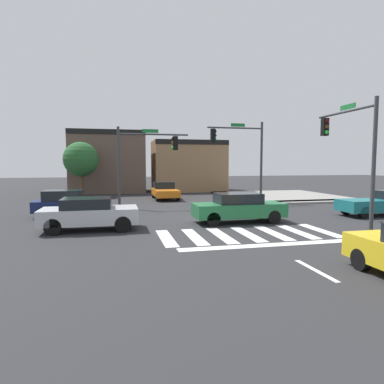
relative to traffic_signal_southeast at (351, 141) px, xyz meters
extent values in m
plane|color=#2B2B2D|center=(-5.78, 3.35, -4.10)|extent=(120.00, 120.00, 0.00)
cube|color=silver|center=(-9.27, -1.15, -4.10)|extent=(0.52, 3.17, 0.01)
cube|color=silver|center=(-8.11, -1.15, -4.10)|extent=(0.52, 3.17, 0.01)
cube|color=silver|center=(-6.94, -1.15, -4.10)|extent=(0.52, 3.17, 0.01)
cube|color=silver|center=(-5.78, -1.15, -4.10)|extent=(0.52, 3.17, 0.01)
cube|color=silver|center=(-4.62, -1.15, -4.10)|extent=(0.52, 3.17, 0.01)
cube|color=silver|center=(-3.45, -1.15, -4.10)|extent=(0.52, 3.17, 0.01)
cube|color=silver|center=(-2.29, -1.15, -4.10)|extent=(0.52, 3.17, 0.01)
cube|color=white|center=(-5.78, -3.15, -4.10)|extent=(6.80, 0.50, 0.01)
cube|color=white|center=(-5.78, -6.15, -4.10)|extent=(0.16, 2.00, 0.01)
cylinder|color=yellow|center=(-3.61, -5.65, -4.10)|extent=(0.99, 0.99, 0.01)
cylinder|color=white|center=(-3.84, -5.65, -4.09)|extent=(0.16, 0.16, 0.00)
cylinder|color=white|center=(-3.39, -5.65, -4.09)|extent=(0.16, 0.16, 0.00)
cube|color=white|center=(-3.61, -5.65, -4.09)|extent=(0.45, 0.04, 0.00)
cube|color=gray|center=(3.22, 8.55, -4.02)|extent=(10.00, 1.60, 0.15)
cube|color=gray|center=(-0.98, 13.35, -4.02)|extent=(1.60, 10.00, 0.15)
cube|color=gray|center=(3.22, 13.35, -4.02)|extent=(10.00, 10.00, 0.15)
cube|color=brown|center=(-12.03, 22.17, -0.93)|extent=(7.50, 5.64, 6.34)
cube|color=black|center=(-12.03, 19.55, 1.99)|extent=(7.50, 0.50, 0.50)
cube|color=#93704C|center=(-3.42, 21.89, -1.36)|extent=(7.70, 5.08, 5.48)
cube|color=black|center=(-3.42, 19.55, 1.13)|extent=(7.70, 0.50, 0.50)
cylinder|color=#383A3D|center=(0.00, -1.57, -1.13)|extent=(0.18, 0.18, 5.95)
cylinder|color=#383A3D|center=(0.00, 0.52, 1.47)|extent=(0.12, 4.18, 0.12)
cube|color=black|center=(0.00, 2.12, 0.89)|extent=(0.32, 0.32, 0.95)
sphere|color=#470A0A|center=(0.00, 1.95, 1.19)|extent=(0.22, 0.22, 0.22)
sphere|color=#4C330C|center=(0.00, 1.95, 0.89)|extent=(0.22, 0.22, 0.22)
sphere|color=#1ED833|center=(0.00, 1.95, 0.60)|extent=(0.22, 0.22, 0.22)
cube|color=#197233|center=(0.00, 0.31, 1.69)|extent=(0.03, 1.10, 0.24)
cylinder|color=#383A3D|center=(-0.39, 9.41, -1.03)|extent=(0.18, 0.18, 6.13)
cylinder|color=#383A3D|center=(-2.53, 9.41, 1.54)|extent=(4.27, 0.12, 0.12)
cube|color=black|center=(-4.23, 9.41, 0.96)|extent=(0.32, 0.32, 0.95)
sphere|color=#470A0A|center=(-4.06, 9.41, 1.26)|extent=(0.22, 0.22, 0.22)
sphere|color=#4C330C|center=(-4.06, 9.41, 0.96)|extent=(0.22, 0.22, 0.22)
sphere|color=#1ED833|center=(-4.06, 9.41, 0.67)|extent=(0.22, 0.22, 0.22)
cube|color=#197233|center=(-2.31, 9.41, 1.76)|extent=(1.10, 0.03, 0.24)
cylinder|color=#383A3D|center=(-11.02, 8.63, -1.38)|extent=(0.18, 0.18, 5.45)
cylinder|color=#383A3D|center=(-8.65, 8.63, 0.88)|extent=(4.73, 0.12, 0.12)
cube|color=black|center=(-7.17, 8.63, 0.31)|extent=(0.32, 0.32, 0.95)
sphere|color=#470A0A|center=(-7.34, 8.63, 0.60)|extent=(0.22, 0.22, 0.22)
sphere|color=#4C330C|center=(-7.34, 8.63, 0.31)|extent=(0.22, 0.22, 0.22)
sphere|color=#1ED833|center=(-7.34, 8.63, 0.01)|extent=(0.22, 0.22, 0.22)
cube|color=#197233|center=(-8.89, 8.63, 1.10)|extent=(1.10, 0.03, 0.24)
cylinder|color=black|center=(-4.53, -6.41, -3.79)|extent=(0.22, 0.62, 0.62)
cube|color=#1E6638|center=(-5.14, 1.61, -3.45)|extent=(4.62, 1.72, 0.68)
cube|color=black|center=(-5.19, 1.61, -2.86)|extent=(2.23, 1.52, 0.51)
cylinder|color=black|center=(-6.70, 0.86, -3.76)|extent=(0.68, 0.22, 0.68)
cylinder|color=black|center=(-6.70, 2.36, -3.76)|extent=(0.68, 0.22, 0.68)
cylinder|color=black|center=(-3.57, 0.86, -3.76)|extent=(0.68, 0.22, 0.68)
cylinder|color=black|center=(-3.57, 2.36, -3.76)|extent=(0.68, 0.22, 0.68)
cube|color=#196B70|center=(3.62, 1.97, -3.48)|extent=(4.77, 1.74, 0.64)
cylinder|color=black|center=(2.00, 1.21, -3.77)|extent=(0.66, 0.22, 0.66)
cylinder|color=black|center=(2.00, 2.72, -3.77)|extent=(0.66, 0.22, 0.66)
cube|color=#B7BABF|center=(-12.39, 1.19, -3.43)|extent=(4.21, 1.87, 0.69)
cube|color=black|center=(-12.52, 1.19, -2.86)|extent=(2.11, 1.64, 0.45)
cylinder|color=black|center=(-13.82, 0.37, -3.74)|extent=(0.72, 0.22, 0.72)
cylinder|color=black|center=(-13.82, 2.01, -3.74)|extent=(0.72, 0.22, 0.72)
cylinder|color=black|center=(-10.96, 0.37, -3.74)|extent=(0.72, 0.22, 0.72)
cylinder|color=black|center=(-10.96, 2.01, -3.74)|extent=(0.72, 0.22, 0.72)
cube|color=orange|center=(-7.20, 13.47, -3.52)|extent=(1.89, 4.20, 0.55)
cube|color=black|center=(-7.20, 14.46, -2.95)|extent=(1.67, 1.87, 0.58)
cylinder|color=black|center=(-6.37, 12.04, -3.76)|extent=(0.22, 0.68, 0.68)
cylinder|color=black|center=(-8.04, 12.04, -3.76)|extent=(0.22, 0.68, 0.68)
cylinder|color=black|center=(-6.37, 14.89, -3.76)|extent=(0.22, 0.68, 0.68)
cylinder|color=black|center=(-8.04, 14.89, -3.76)|extent=(0.22, 0.68, 0.68)
cube|color=#141E4C|center=(-13.63, 5.74, -3.48)|extent=(4.22, 1.77, 0.62)
cube|color=black|center=(-14.17, 5.74, -2.89)|extent=(2.07, 1.56, 0.57)
cylinder|color=black|center=(-12.19, 6.52, -3.76)|extent=(0.67, 0.22, 0.67)
cylinder|color=black|center=(-12.19, 4.97, -3.76)|extent=(0.67, 0.22, 0.67)
cylinder|color=black|center=(-15.06, 6.52, -3.76)|extent=(0.67, 0.22, 0.67)
cylinder|color=black|center=(-15.06, 4.97, -3.76)|extent=(0.67, 0.22, 0.67)
cylinder|color=#4C3823|center=(-14.28, 17.35, -2.70)|extent=(0.36, 0.36, 2.80)
sphere|color=#235628|center=(-14.28, 17.35, -0.70)|extent=(3.11, 3.11, 3.11)
camera|label=1|loc=(-11.20, -14.32, -1.11)|focal=31.28mm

